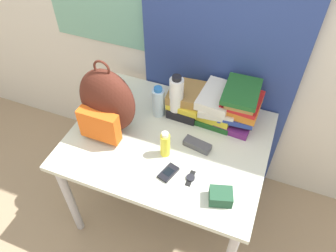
% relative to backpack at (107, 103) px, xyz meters
% --- Properties ---
extents(wall_back, '(6.00, 0.06, 2.50)m').
position_rel_backpack_xyz_m(wall_back, '(0.33, 0.56, 0.35)').
color(wall_back, silver).
rests_on(wall_back, ground_plane).
extents(curtain_blue, '(0.93, 0.04, 2.50)m').
position_rel_backpack_xyz_m(curtain_blue, '(0.47, 0.50, 0.35)').
color(curtain_blue, navy).
rests_on(curtain_blue, ground_plane).
extents(desk, '(1.09, 0.85, 0.71)m').
position_rel_backpack_xyz_m(desk, '(0.33, 0.05, -0.28)').
color(desk, beige).
rests_on(desk, ground_plane).
extents(backpack, '(0.32, 0.23, 0.46)m').
position_rel_backpack_xyz_m(backpack, '(0.00, 0.00, 0.00)').
color(backpack, '#512319').
rests_on(backpack, desk).
extents(book_stack_left, '(0.23, 0.28, 0.15)m').
position_rel_backpack_xyz_m(book_stack_left, '(0.35, 0.32, -0.12)').
color(book_stack_left, black).
rests_on(book_stack_left, desk).
extents(book_stack_center, '(0.23, 0.29, 0.17)m').
position_rel_backpack_xyz_m(book_stack_center, '(0.53, 0.32, -0.11)').
color(book_stack_center, '#1E5623').
rests_on(book_stack_center, desk).
extents(book_stack_right, '(0.23, 0.29, 0.24)m').
position_rel_backpack_xyz_m(book_stack_right, '(0.65, 0.33, -0.08)').
color(book_stack_right, '#6B2370').
rests_on(book_stack_right, desk).
extents(water_bottle, '(0.07, 0.07, 0.20)m').
position_rel_backpack_xyz_m(water_bottle, '(0.21, 0.21, -0.10)').
color(water_bottle, silver).
rests_on(water_bottle, desk).
extents(sports_bottle, '(0.08, 0.08, 0.29)m').
position_rel_backpack_xyz_m(sports_bottle, '(0.31, 0.23, -0.05)').
color(sports_bottle, white).
rests_on(sports_bottle, desk).
extents(sunscreen_bottle, '(0.05, 0.05, 0.16)m').
position_rel_backpack_xyz_m(sunscreen_bottle, '(0.36, -0.06, -0.12)').
color(sunscreen_bottle, yellow).
rests_on(sunscreen_bottle, desk).
extents(cell_phone, '(0.09, 0.12, 0.02)m').
position_rel_backpack_xyz_m(cell_phone, '(0.42, -0.17, -0.18)').
color(cell_phone, black).
rests_on(cell_phone, desk).
extents(sunglasses_case, '(0.16, 0.08, 0.04)m').
position_rel_backpack_xyz_m(sunglasses_case, '(0.50, 0.05, -0.17)').
color(sunglasses_case, '#47474C').
rests_on(sunglasses_case, desk).
extents(camera_pouch, '(0.13, 0.11, 0.06)m').
position_rel_backpack_xyz_m(camera_pouch, '(0.70, -0.23, -0.16)').
color(camera_pouch, '#234C33').
rests_on(camera_pouch, desk).
extents(wristwatch, '(0.04, 0.10, 0.01)m').
position_rel_backpack_xyz_m(wristwatch, '(0.53, -0.16, -0.19)').
color(wristwatch, black).
rests_on(wristwatch, desk).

